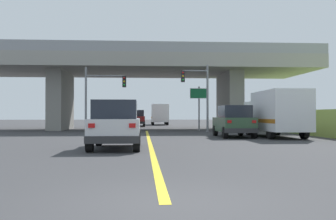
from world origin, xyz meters
name	(u,v)px	position (x,y,z in m)	size (l,w,h in m)	color
ground	(146,129)	(0.00, 32.00, 0.00)	(160.00, 160.00, 0.00)	#353538
overpass_bridge	(146,73)	(0.00, 32.00, 5.58)	(31.78, 10.71, 7.71)	gray
lane_divider_stripe	(149,142)	(0.00, 14.40, 0.00)	(0.20, 28.80, 0.01)	yellow
suv_lead	(116,125)	(-1.49, 10.30, 1.01)	(2.05, 4.33, 2.02)	silver
suv_crossing	(234,121)	(5.47, 18.34, 1.01)	(2.05, 4.46, 2.02)	#2D4C33
box_truck	(276,113)	(8.13, 18.03, 1.55)	(2.33, 6.89, 2.90)	silver
sedan_oncoming	(137,118)	(-1.01, 41.92, 1.01)	(1.89, 4.53, 2.02)	maroon
traffic_signal_nearside	(199,89)	(4.38, 26.27, 3.62)	(2.35, 0.36, 5.67)	slate
traffic_signal_farside	(100,91)	(-3.94, 26.68, 3.46)	(3.46, 0.36, 5.43)	slate
highway_sign	(199,98)	(4.78, 28.86, 2.96)	(1.69, 0.17, 4.02)	slate
semi_truck_distant	(160,114)	(2.08, 49.50, 1.55)	(2.33, 6.78, 2.92)	silver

